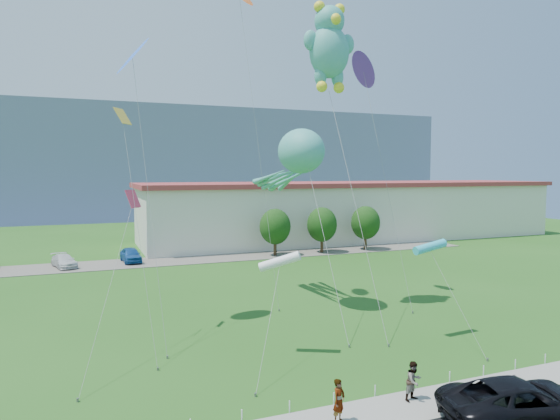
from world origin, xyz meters
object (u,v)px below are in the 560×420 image
(warehouse, at_px, (353,210))
(suv, at_px, (522,403))
(parked_car_blue, at_px, (131,255))
(parked_car_white, at_px, (64,261))
(octopus_kite, at_px, (295,161))
(pedestrian_left, at_px, (339,401))
(teddy_bear_kite, at_px, (329,45))
(pedestrian_right, at_px, (414,381))

(warehouse, xyz_separation_m, suv, (-21.21, -49.50, -3.21))
(warehouse, relative_size, parked_car_blue, 13.60)
(parked_car_white, distance_m, octopus_kite, 28.56)
(warehouse, bearing_deg, parked_car_white, -167.04)
(pedestrian_left, distance_m, octopus_kite, 19.69)
(parked_car_blue, xyz_separation_m, octopus_kite, (9.48, -22.17, 9.59))
(suv, bearing_deg, teddy_bear_kite, 9.31)
(suv, bearing_deg, octopus_kite, 15.33)
(warehouse, relative_size, pedestrian_right, 37.06)
(teddy_bear_kite, bearing_deg, suv, -92.49)
(parked_car_blue, height_order, octopus_kite, octopus_kite)
(octopus_kite, xyz_separation_m, teddy_bear_kite, (1.94, -1.49, 7.92))
(parked_car_white, bearing_deg, octopus_kite, -69.36)
(parked_car_white, bearing_deg, parked_car_blue, -10.69)
(pedestrian_right, relative_size, parked_car_blue, 0.37)
(pedestrian_left, bearing_deg, suv, -52.28)
(warehouse, distance_m, pedestrian_right, 52.22)
(parked_car_white, bearing_deg, teddy_bear_kite, -68.04)
(suv, height_order, octopus_kite, octopus_kite)
(parked_car_blue, bearing_deg, teddy_bear_kite, -69.54)
(pedestrian_left, bearing_deg, parked_car_blue, 66.42)
(pedestrian_right, xyz_separation_m, parked_car_white, (-14.60, 37.53, -0.23))
(suv, xyz_separation_m, parked_car_white, (-17.20, 40.66, -0.22))
(warehouse, relative_size, octopus_kite, 4.12)
(suv, height_order, parked_car_white, suv)
(warehouse, height_order, teddy_bear_kite, teddy_bear_kite)
(teddy_bear_kite, bearing_deg, warehouse, 57.34)
(warehouse, height_order, suv, warehouse)
(pedestrian_left, height_order, pedestrian_right, pedestrian_left)
(pedestrian_left, relative_size, teddy_bear_kite, 0.08)
(pedestrian_left, bearing_deg, teddy_bear_kite, 34.54)
(pedestrian_left, xyz_separation_m, parked_car_white, (-10.79, 38.02, -0.25))
(octopus_kite, bearing_deg, suv, -86.47)
(warehouse, xyz_separation_m, parked_car_blue, (-31.86, -8.24, -3.30))
(octopus_kite, bearing_deg, warehouse, 53.64)
(suv, bearing_deg, parked_car_white, 34.72)
(pedestrian_left, relative_size, pedestrian_right, 1.02)
(parked_car_blue, height_order, teddy_bear_kite, teddy_bear_kite)
(parked_car_blue, bearing_deg, suv, -80.83)
(pedestrian_right, height_order, parked_car_white, pedestrian_right)
(octopus_kite, bearing_deg, pedestrian_right, -95.07)
(parked_car_white, relative_size, parked_car_blue, 0.98)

